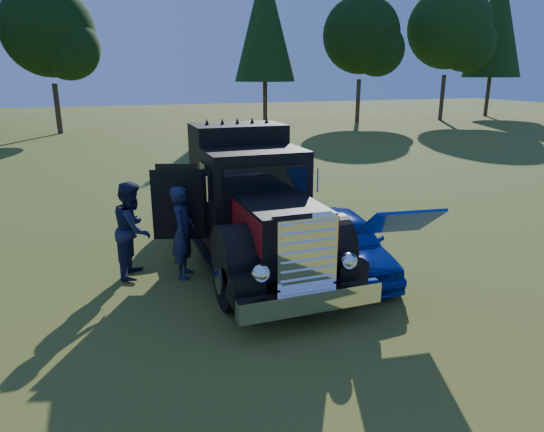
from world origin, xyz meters
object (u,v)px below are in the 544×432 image
at_px(spectator_far, 133,229).
at_px(diamond_t_truck, 249,207).
at_px(hotrod_coupe, 342,242).
at_px(spectator_near, 183,232).

bearing_deg(spectator_far, diamond_t_truck, -73.74).
bearing_deg(spectator_far, hotrod_coupe, -88.55).
bearing_deg(spectator_near, spectator_far, 87.34).
relative_size(diamond_t_truck, hotrod_coupe, 1.71).
relative_size(hotrod_coupe, spectator_far, 2.08).
xyz_separation_m(hotrod_coupe, spectator_far, (-4.21, 1.25, 0.36)).
distance_m(hotrod_coupe, spectator_near, 3.37).
distance_m(diamond_t_truck, spectator_near, 1.61).
height_order(hotrod_coupe, spectator_far, spectator_far).
height_order(hotrod_coupe, spectator_near, spectator_near).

